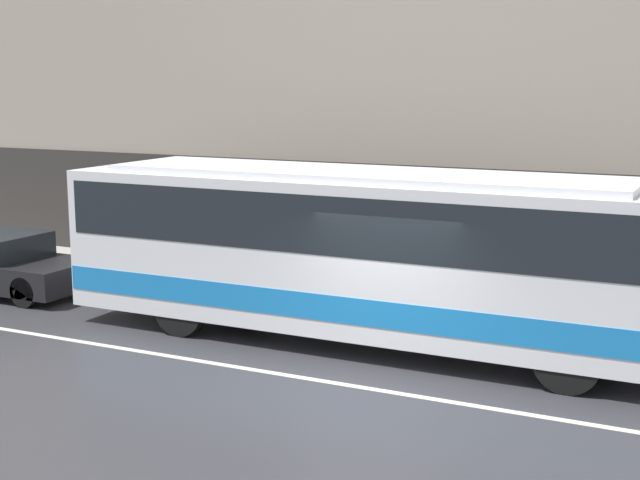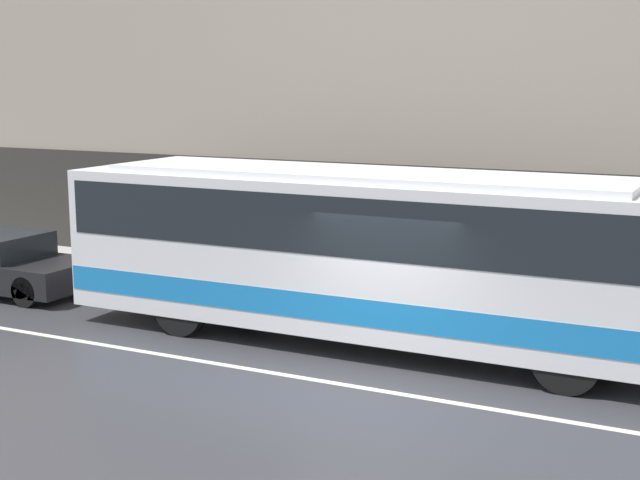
# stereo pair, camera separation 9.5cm
# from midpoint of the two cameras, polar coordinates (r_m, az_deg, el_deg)

# --- Properties ---
(ground_plane) EXTENTS (60.00, 60.00, 0.00)m
(ground_plane) POSITION_cam_midpoint_polar(r_m,az_deg,el_deg) (13.81, 2.66, -9.39)
(ground_plane) COLOR #333338
(sidewalk) EXTENTS (60.00, 2.37, 0.17)m
(sidewalk) POSITION_cam_midpoint_polar(r_m,az_deg,el_deg) (18.45, 9.20, -4.19)
(sidewalk) COLOR #A09E99
(sidewalk) RESTS_ON ground_plane
(lane_stripe) EXTENTS (54.00, 0.14, 0.01)m
(lane_stripe) POSITION_cam_midpoint_polar(r_m,az_deg,el_deg) (13.81, 2.66, -9.38)
(lane_stripe) COLOR beige
(lane_stripe) RESTS_ON ground_plane
(transit_bus) EXTENTS (10.98, 2.60, 3.07)m
(transit_bus) POSITION_cam_midpoint_polar(r_m,az_deg,el_deg) (15.76, 2.77, -0.40)
(transit_bus) COLOR silver
(transit_bus) RESTS_ON ground_plane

